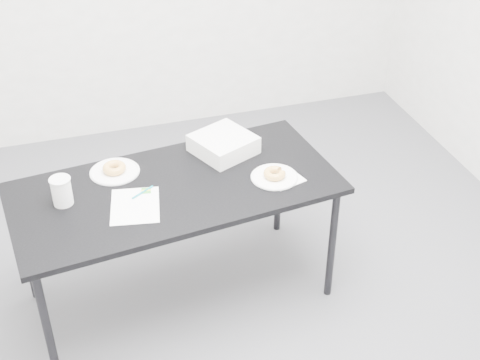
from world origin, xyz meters
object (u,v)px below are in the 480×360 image
object	(u,v)px
table	(176,195)
donut_near	(275,173)
scorecard	(135,206)
bakery_box	(223,144)
coffee_cup	(62,191)
donut_far	(114,168)
plate_near	(274,177)
pen	(143,192)
plate_far	(115,172)

from	to	relation	value
table	donut_near	size ratio (longest dim) A/B	15.06
scorecard	bakery_box	world-z (taller)	bakery_box
table	coffee_cup	size ratio (longest dim) A/B	11.84
table	bakery_box	xyz separation A→B (m)	(0.30, 0.23, 0.10)
table	donut_far	distance (m)	0.33
plate_near	bakery_box	distance (m)	0.35
scorecard	donut_far	distance (m)	0.31
pen	plate_far	bearing A→B (deg)	81.58
table	coffee_cup	bearing A→B (deg)	171.82
pen	coffee_cup	world-z (taller)	coffee_cup
pen	donut_near	bearing A→B (deg)	-38.30
table	scorecard	xyz separation A→B (m)	(-0.21, -0.10, 0.05)
scorecard	bakery_box	xyz separation A→B (m)	(0.51, 0.33, 0.04)
bakery_box	coffee_cup	bearing A→B (deg)	170.59
plate_near	donut_far	distance (m)	0.78
plate_far	bakery_box	bearing A→B (deg)	2.82
table	bakery_box	size ratio (longest dim) A/B	5.94
coffee_cup	scorecard	bearing A→B (deg)	-20.42
donut_near	bakery_box	bearing A→B (deg)	119.10
pen	plate_near	world-z (taller)	pen
plate_near	coffee_cup	xyz separation A→B (m)	(-0.99, 0.09, 0.06)
scorecard	plate_far	size ratio (longest dim) A/B	1.14
pen	bakery_box	bearing A→B (deg)	-5.01
scorecard	donut_far	world-z (taller)	donut_far
pen	table	bearing A→B (deg)	-27.32
scorecard	plate_near	size ratio (longest dim) A/B	1.21
plate_near	pen	bearing A→B (deg)	174.58
table	scorecard	distance (m)	0.24
donut_far	bakery_box	xyz separation A→B (m)	(0.56, 0.03, 0.02)
donut_far	coffee_cup	xyz separation A→B (m)	(-0.26, -0.19, 0.04)
donut_near	plate_far	size ratio (longest dim) A/B	0.44
scorecard	plate_near	bearing A→B (deg)	12.38
scorecard	donut_near	bearing A→B (deg)	12.38
donut_far	coffee_cup	size ratio (longest dim) A/B	0.83
plate_far	coffee_cup	distance (m)	0.33
pen	bakery_box	xyz separation A→B (m)	(0.46, 0.24, 0.04)
pen	donut_far	distance (m)	0.24
donut_near	plate_far	distance (m)	0.78
plate_far	coffee_cup	bearing A→B (deg)	-143.99
table	bakery_box	distance (m)	0.39
table	plate_far	xyz separation A→B (m)	(-0.26, 0.20, 0.06)
donut_near	coffee_cup	distance (m)	0.99
table	plate_near	world-z (taller)	plate_near
table	plate_near	size ratio (longest dim) A/B	7.07
scorecard	donut_near	size ratio (longest dim) A/B	2.57
table	scorecard	size ratio (longest dim) A/B	5.85
donut_far	plate_near	bearing A→B (deg)	-20.75
donut_near	donut_far	bearing A→B (deg)	159.25
table	plate_near	distance (m)	0.48
plate_near	plate_far	xyz separation A→B (m)	(-0.73, 0.28, -0.00)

